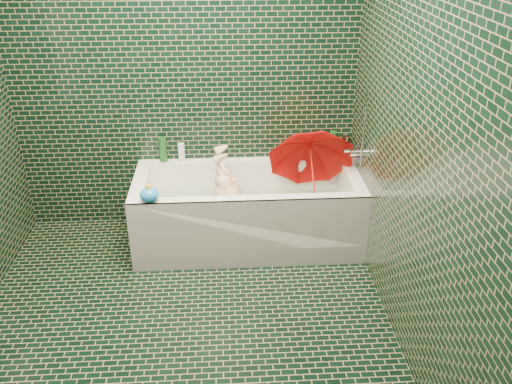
{
  "coord_description": "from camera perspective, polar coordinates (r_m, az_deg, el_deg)",
  "views": [
    {
      "loc": [
        0.29,
        -2.6,
        2.32
      ],
      "look_at": [
        0.5,
        0.82,
        0.53
      ],
      "focal_mm": 38.0,
      "sensor_mm": 36.0,
      "label": 1
    }
  ],
  "objects": [
    {
      "name": "wall_right",
      "position": [
        2.98,
        16.59,
        5.37
      ],
      "size": [
        0.0,
        2.8,
        2.8
      ],
      "primitive_type": "plane",
      "rotation": [
        1.57,
        0.0,
        -1.57
      ],
      "color": "black",
      "rests_on": "floor"
    },
    {
      "name": "wall_back",
      "position": [
        4.15,
        -7.6,
        12.39
      ],
      "size": [
        2.8,
        0.0,
        2.8
      ],
      "primitive_type": "plane",
      "rotation": [
        1.57,
        0.0,
        0.0
      ],
      "color": "black",
      "rests_on": "floor"
    },
    {
      "name": "bath_toy",
      "position": [
        3.74,
        -11.19,
        -0.28
      ],
      "size": [
        0.14,
        0.11,
        0.13
      ],
      "rotation": [
        0.0,
        0.0,
        0.05
      ],
      "color": "#1884DF",
      "rests_on": "bathtub"
    },
    {
      "name": "floor",
      "position": [
        3.49,
        -7.63,
        -14.34
      ],
      "size": [
        2.8,
        2.8,
        0.0
      ],
      "primitive_type": "plane",
      "color": "black",
      "rests_on": "ground"
    },
    {
      "name": "child",
      "position": [
        4.13,
        -2.2,
        -1.61
      ],
      "size": [
        1.0,
        0.44,
        0.44
      ],
      "primitive_type": "imported",
      "rotation": [
        -1.34,
        0.0,
        -1.67
      ],
      "color": "beige",
      "rests_on": "bathtub"
    },
    {
      "name": "faucet",
      "position": [
        4.05,
        10.71,
        4.61
      ],
      "size": [
        0.18,
        0.19,
        0.55
      ],
      "color": "silver",
      "rests_on": "wall_right"
    },
    {
      "name": "soap_bottle_c",
      "position": [
        4.38,
        7.56,
        3.49
      ],
      "size": [
        0.18,
        0.18,
        0.18
      ],
      "primitive_type": "imported",
      "rotation": [
        0.0,
        0.0,
        -0.34
      ],
      "color": "#154C1E",
      "rests_on": "bathtub"
    },
    {
      "name": "soap_bottle_b",
      "position": [
        4.41,
        9.34,
        3.53
      ],
      "size": [
        0.12,
        0.12,
        0.2
      ],
      "primitive_type": "imported",
      "rotation": [
        0.0,
        0.0,
        0.39
      ],
      "color": "#4A1D6D",
      "rests_on": "bathtub"
    },
    {
      "name": "bottle_right_tall",
      "position": [
        4.35,
        8.08,
        4.91
      ],
      "size": [
        0.07,
        0.07,
        0.22
      ],
      "primitive_type": "cylinder",
      "rotation": [
        0.0,
        0.0,
        0.39
      ],
      "color": "#154C1E",
      "rests_on": "bathtub"
    },
    {
      "name": "bathtub",
      "position": [
        4.18,
        -0.85,
        -2.73
      ],
      "size": [
        1.7,
        0.75,
        0.55
      ],
      "color": "white",
      "rests_on": "floor"
    },
    {
      "name": "bottle_right_pump",
      "position": [
        4.4,
        9.37,
        4.78
      ],
      "size": [
        0.06,
        0.06,
        0.18
      ],
      "primitive_type": "cylinder",
      "rotation": [
        0.0,
        0.0,
        0.29
      ],
      "color": "silver",
      "rests_on": "bathtub"
    },
    {
      "name": "bath_mat",
      "position": [
        4.22,
        -0.86,
        -3.27
      ],
      "size": [
        1.35,
        0.47,
        0.01
      ],
      "primitive_type": "cube",
      "color": "green",
      "rests_on": "bathtub"
    },
    {
      "name": "bottle_left_short",
      "position": [
        4.31,
        -7.84,
        4.14
      ],
      "size": [
        0.05,
        0.05,
        0.15
      ],
      "primitive_type": "cylinder",
      "rotation": [
        0.0,
        0.0,
        0.04
      ],
      "color": "white",
      "rests_on": "bathtub"
    },
    {
      "name": "soap_bottle_a",
      "position": [
        4.43,
        9.31,
        3.65
      ],
      "size": [
        0.12,
        0.12,
        0.25
      ],
      "primitive_type": "imported",
      "rotation": [
        0.0,
        0.0,
        0.21
      ],
      "color": "white",
      "rests_on": "bathtub"
    },
    {
      "name": "rubber_duck",
      "position": [
        4.36,
        5.77,
        4.15
      ],
      "size": [
        0.13,
        0.1,
        0.1
      ],
      "rotation": [
        0.0,
        0.0,
        0.25
      ],
      "color": "yellow",
      "rests_on": "bathtub"
    },
    {
      "name": "wall_front",
      "position": [
        1.63,
        -13.28,
        -14.39
      ],
      "size": [
        2.8,
        0.0,
        2.8
      ],
      "primitive_type": "plane",
      "rotation": [
        -1.57,
        0.0,
        0.0
      ],
      "color": "black",
      "rests_on": "floor"
    },
    {
      "name": "water",
      "position": [
        4.15,
        -0.87,
        -1.56
      ],
      "size": [
        1.48,
        0.53,
        0.0
      ],
      "primitive_type": "cube",
      "color": "silver",
      "rests_on": "bathtub"
    },
    {
      "name": "bottle_left_tall",
      "position": [
        4.32,
        -9.76,
        4.42
      ],
      "size": [
        0.07,
        0.07,
        0.2
      ],
      "primitive_type": "cylinder",
      "rotation": [
        0.0,
        0.0,
        0.12
      ],
      "color": "#154C1E",
      "rests_on": "bathtub"
    },
    {
      "name": "umbrella",
      "position": [
        4.06,
        5.95,
        2.32
      ],
      "size": [
        0.73,
        0.89,
        0.88
      ],
      "primitive_type": "imported",
      "rotation": [
        0.53,
        -0.13,
        -0.11
      ],
      "color": "red",
      "rests_on": "bathtub"
    }
  ]
}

